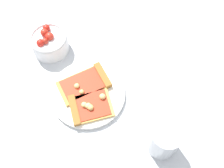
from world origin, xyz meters
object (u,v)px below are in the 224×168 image
(plate, at_px, (88,94))
(soda_glass, at_px, (164,140))
(pizza_slice_near, at_px, (88,107))
(pizza_slice_far, at_px, (87,83))
(salad_bowl, at_px, (49,42))
(paper_napkin, at_px, (156,74))

(plate, height_order, soda_glass, soda_glass)
(pizza_slice_near, xyz_separation_m, pizza_slice_far, (0.03, 0.07, -0.00))
(pizza_slice_far, relative_size, soda_glass, 1.39)
(pizza_slice_far, bearing_deg, pizza_slice_near, -114.46)
(pizza_slice_far, bearing_deg, plate, -114.06)
(soda_glass, bearing_deg, salad_bowl, 105.37)
(salad_bowl, bearing_deg, pizza_slice_far, -78.63)
(plate, relative_size, soda_glass, 2.03)
(pizza_slice_far, relative_size, salad_bowl, 1.30)
(pizza_slice_near, xyz_separation_m, soda_glass, (0.12, -0.19, 0.03))
(plate, height_order, salad_bowl, salad_bowl)
(salad_bowl, bearing_deg, plate, -83.33)
(plate, relative_size, paper_napkin, 1.65)
(plate, distance_m, salad_bowl, 0.21)
(plate, bearing_deg, paper_napkin, -11.94)
(pizza_slice_near, relative_size, paper_napkin, 1.02)
(salad_bowl, bearing_deg, soda_glass, -74.63)
(pizza_slice_near, bearing_deg, pizza_slice_far, 65.54)
(plate, height_order, pizza_slice_far, pizza_slice_far)
(salad_bowl, xyz_separation_m, soda_glass, (0.12, -0.45, 0.02))
(pizza_slice_far, height_order, soda_glass, soda_glass)
(pizza_slice_near, bearing_deg, paper_napkin, -0.54)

